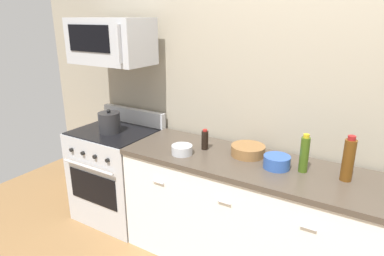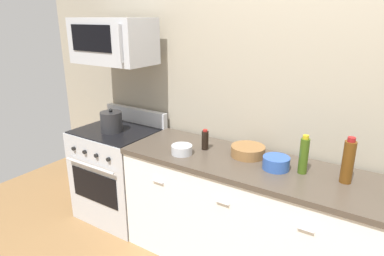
{
  "view_description": "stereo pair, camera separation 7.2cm",
  "coord_description": "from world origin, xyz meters",
  "px_view_note": "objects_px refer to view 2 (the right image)",
  "views": [
    {
      "loc": [
        0.6,
        -2.21,
        1.97
      ],
      "look_at": [
        -0.72,
        -0.05,
        1.12
      ],
      "focal_mm": 31.53,
      "sensor_mm": 36.0,
      "label": 1
    },
    {
      "loc": [
        0.66,
        -2.17,
        1.97
      ],
      "look_at": [
        -0.72,
        -0.05,
        1.12
      ],
      "focal_mm": 31.53,
      "sensor_mm": 36.0,
      "label": 2
    }
  ],
  "objects_px": {
    "bottle_wine_amber": "(348,161)",
    "bowl_steel_prep": "(182,149)",
    "microwave": "(113,41)",
    "bowl_wooden_salad": "(248,151)",
    "stockpot": "(111,122)",
    "bottle_soy_sauce_dark": "(205,140)",
    "bowl_blue_mixing": "(276,163)",
    "bottle_olive_oil": "(304,155)",
    "range_oven": "(119,172)"
  },
  "relations": [
    {
      "from": "bottle_olive_oil",
      "to": "bowl_steel_prep",
      "type": "distance_m",
      "value": 0.92
    },
    {
      "from": "bottle_wine_amber",
      "to": "bowl_steel_prep",
      "type": "bearing_deg",
      "value": -170.58
    },
    {
      "from": "bowl_blue_mixing",
      "to": "bowl_steel_prep",
      "type": "height_order",
      "value": "bowl_blue_mixing"
    },
    {
      "from": "bottle_wine_amber",
      "to": "bowl_steel_prep",
      "type": "relative_size",
      "value": 1.89
    },
    {
      "from": "bottle_wine_amber",
      "to": "bowl_blue_mixing",
      "type": "bearing_deg",
      "value": -173.36
    },
    {
      "from": "bottle_soy_sauce_dark",
      "to": "stockpot",
      "type": "relative_size",
      "value": 0.76
    },
    {
      "from": "range_oven",
      "to": "bowl_steel_prep",
      "type": "height_order",
      "value": "range_oven"
    },
    {
      "from": "microwave",
      "to": "bottle_wine_amber",
      "type": "xyz_separation_m",
      "value": [
        2.04,
        0.01,
        -0.68
      ]
    },
    {
      "from": "bowl_wooden_salad",
      "to": "bowl_steel_prep",
      "type": "bearing_deg",
      "value": -151.26
    },
    {
      "from": "range_oven",
      "to": "microwave",
      "type": "relative_size",
      "value": 1.44
    },
    {
      "from": "bowl_wooden_salad",
      "to": "bowl_blue_mixing",
      "type": "bearing_deg",
      "value": -22.03
    },
    {
      "from": "bottle_soy_sauce_dark",
      "to": "bowl_steel_prep",
      "type": "bearing_deg",
      "value": -118.77
    },
    {
      "from": "bottle_soy_sauce_dark",
      "to": "bowl_wooden_salad",
      "type": "distance_m",
      "value": 0.36
    },
    {
      "from": "bottle_soy_sauce_dark",
      "to": "bottle_olive_oil",
      "type": "bearing_deg",
      "value": -0.6
    },
    {
      "from": "bowl_blue_mixing",
      "to": "bowl_wooden_salad",
      "type": "bearing_deg",
      "value": 157.97
    },
    {
      "from": "bottle_olive_oil",
      "to": "stockpot",
      "type": "relative_size",
      "value": 1.25
    },
    {
      "from": "range_oven",
      "to": "bowl_blue_mixing",
      "type": "bearing_deg",
      "value": 0.07
    },
    {
      "from": "microwave",
      "to": "stockpot",
      "type": "xyz_separation_m",
      "value": [
        -0.0,
        -0.1,
        -0.73
      ]
    },
    {
      "from": "bowl_wooden_salad",
      "to": "stockpot",
      "type": "distance_m",
      "value": 1.33
    },
    {
      "from": "microwave",
      "to": "bowl_steel_prep",
      "type": "distance_m",
      "value": 1.19
    },
    {
      "from": "bowl_blue_mixing",
      "to": "microwave",
      "type": "bearing_deg",
      "value": 178.45
    },
    {
      "from": "bottle_wine_amber",
      "to": "bowl_wooden_salad",
      "type": "distance_m",
      "value": 0.73
    },
    {
      "from": "bottle_soy_sauce_dark",
      "to": "bowl_wooden_salad",
      "type": "bearing_deg",
      "value": 10.13
    },
    {
      "from": "microwave",
      "to": "bowl_steel_prep",
      "type": "bearing_deg",
      "value": -12.08
    },
    {
      "from": "stockpot",
      "to": "bowl_steel_prep",
      "type": "bearing_deg",
      "value": -5.75
    },
    {
      "from": "microwave",
      "to": "bowl_blue_mixing",
      "type": "bearing_deg",
      "value": -1.55
    },
    {
      "from": "range_oven",
      "to": "bottle_soy_sauce_dark",
      "type": "bearing_deg",
      "value": 2.75
    },
    {
      "from": "bottle_soy_sauce_dark",
      "to": "bowl_blue_mixing",
      "type": "relative_size",
      "value": 0.88
    },
    {
      "from": "bottle_olive_oil",
      "to": "bottle_soy_sauce_dark",
      "type": "bearing_deg",
      "value": 179.4
    },
    {
      "from": "bottle_olive_oil",
      "to": "bowl_wooden_salad",
      "type": "distance_m",
      "value": 0.46
    },
    {
      "from": "microwave",
      "to": "bottle_wine_amber",
      "type": "distance_m",
      "value": 2.15
    },
    {
      "from": "bowl_wooden_salad",
      "to": "bottle_olive_oil",
      "type": "bearing_deg",
      "value": -9.16
    },
    {
      "from": "bottle_olive_oil",
      "to": "bottle_wine_amber",
      "type": "distance_m",
      "value": 0.28
    },
    {
      "from": "bottle_soy_sauce_dark",
      "to": "bowl_wooden_salad",
      "type": "xyz_separation_m",
      "value": [
        0.35,
        0.06,
        -0.04
      ]
    },
    {
      "from": "stockpot",
      "to": "microwave",
      "type": "bearing_deg",
      "value": 89.87
    },
    {
      "from": "bowl_wooden_salad",
      "to": "stockpot",
      "type": "height_order",
      "value": "stockpot"
    },
    {
      "from": "range_oven",
      "to": "stockpot",
      "type": "height_order",
      "value": "stockpot"
    },
    {
      "from": "range_oven",
      "to": "bottle_olive_oil",
      "type": "xyz_separation_m",
      "value": [
        1.76,
        0.04,
        0.58
      ]
    },
    {
      "from": "bowl_wooden_salad",
      "to": "bowl_steel_prep",
      "type": "distance_m",
      "value": 0.52
    },
    {
      "from": "bottle_wine_amber",
      "to": "stockpot",
      "type": "height_order",
      "value": "bottle_wine_amber"
    },
    {
      "from": "microwave",
      "to": "bottle_wine_amber",
      "type": "relative_size",
      "value": 2.37
    },
    {
      "from": "bottle_wine_amber",
      "to": "stockpot",
      "type": "xyz_separation_m",
      "value": [
        -2.04,
        -0.11,
        -0.05
      ]
    },
    {
      "from": "microwave",
      "to": "stockpot",
      "type": "distance_m",
      "value": 0.74
    },
    {
      "from": "bottle_olive_oil",
      "to": "bowl_wooden_salad",
      "type": "xyz_separation_m",
      "value": [
        -0.44,
        0.07,
        -0.09
      ]
    },
    {
      "from": "bottle_soy_sauce_dark",
      "to": "bowl_steel_prep",
      "type": "relative_size",
      "value": 1.02
    },
    {
      "from": "bottle_wine_amber",
      "to": "bowl_wooden_salad",
      "type": "xyz_separation_m",
      "value": [
        -0.72,
        0.05,
        -0.11
      ]
    },
    {
      "from": "bottle_soy_sauce_dark",
      "to": "bowl_blue_mixing",
      "type": "height_order",
      "value": "bottle_soy_sauce_dark"
    },
    {
      "from": "range_oven",
      "to": "bottle_soy_sauce_dark",
      "type": "xyz_separation_m",
      "value": [
        0.97,
        0.05,
        0.53
      ]
    },
    {
      "from": "microwave",
      "to": "bowl_wooden_salad",
      "type": "distance_m",
      "value": 1.54
    },
    {
      "from": "bottle_olive_oil",
      "to": "bowl_blue_mixing",
      "type": "relative_size",
      "value": 1.45
    }
  ]
}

